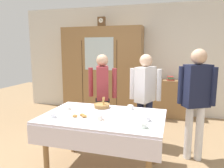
# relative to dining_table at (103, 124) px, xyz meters

# --- Properties ---
(ground_plane) EXTENTS (12.00, 12.00, 0.00)m
(ground_plane) POSITION_rel_dining_table_xyz_m (0.00, 0.23, -0.67)
(ground_plane) COLOR #997A56
(ground_plane) RESTS_ON ground
(back_wall) EXTENTS (6.40, 0.10, 2.70)m
(back_wall) POSITION_rel_dining_table_xyz_m (0.00, 2.88, 0.68)
(back_wall) COLOR silver
(back_wall) RESTS_ON ground
(dining_table) EXTENTS (1.57, 1.02, 0.78)m
(dining_table) POSITION_rel_dining_table_xyz_m (0.00, 0.00, 0.00)
(dining_table) COLOR olive
(dining_table) RESTS_ON ground
(wall_cabinet) EXTENTS (2.03, 0.46, 2.16)m
(wall_cabinet) POSITION_rel_dining_table_xyz_m (-0.90, 2.59, 0.41)
(wall_cabinet) COLOR olive
(wall_cabinet) RESTS_ON ground
(mantel_clock) EXTENTS (0.18, 0.11, 0.24)m
(mantel_clock) POSITION_rel_dining_table_xyz_m (-0.91, 2.59, 1.62)
(mantel_clock) COLOR brown
(mantel_clock) RESTS_ON wall_cabinet
(bookshelf_low) EXTENTS (1.03, 0.35, 0.90)m
(bookshelf_low) POSITION_rel_dining_table_xyz_m (0.78, 2.64, -0.22)
(bookshelf_low) COLOR olive
(bookshelf_low) RESTS_ON ground
(book_stack) EXTENTS (0.18, 0.23, 0.09)m
(book_stack) POSITION_rel_dining_table_xyz_m (0.78, 2.64, 0.28)
(book_stack) COLOR #99332D
(book_stack) RESTS_ON bookshelf_low
(tea_cup_back_edge) EXTENTS (0.13, 0.13, 0.06)m
(tea_cup_back_edge) POSITION_rel_dining_table_xyz_m (0.28, 0.40, 0.14)
(tea_cup_back_edge) COLOR white
(tea_cup_back_edge) RESTS_ON dining_table
(tea_cup_front_edge) EXTENTS (0.13, 0.13, 0.06)m
(tea_cup_front_edge) POSITION_rel_dining_table_xyz_m (0.03, -0.16, 0.14)
(tea_cup_front_edge) COLOR white
(tea_cup_front_edge) RESTS_ON dining_table
(tea_cup_near_left) EXTENTS (0.13, 0.13, 0.06)m
(tea_cup_near_left) POSITION_rel_dining_table_xyz_m (0.57, -0.28, 0.14)
(tea_cup_near_left) COLOR silver
(tea_cup_near_left) RESTS_ON dining_table
(tea_cup_mid_left) EXTENTS (0.13, 0.13, 0.06)m
(tea_cup_mid_left) POSITION_rel_dining_table_xyz_m (-0.57, -0.25, 0.14)
(tea_cup_mid_left) COLOR white
(tea_cup_mid_left) RESTS_ON dining_table
(tea_cup_far_left) EXTENTS (0.13, 0.13, 0.06)m
(tea_cup_far_left) POSITION_rel_dining_table_xyz_m (-0.58, 0.14, 0.14)
(tea_cup_far_left) COLOR white
(tea_cup_far_left) RESTS_ON dining_table
(tea_cup_center) EXTENTS (0.13, 0.13, 0.06)m
(tea_cup_center) POSITION_rel_dining_table_xyz_m (0.58, -0.04, 0.14)
(tea_cup_center) COLOR white
(tea_cup_center) RESTS_ON dining_table
(bread_basket) EXTENTS (0.24, 0.24, 0.16)m
(bread_basket) POSITION_rel_dining_table_xyz_m (-0.14, 0.37, 0.14)
(bread_basket) COLOR #9E7542
(bread_basket) RESTS_ON dining_table
(pastry_plate) EXTENTS (0.28, 0.28, 0.05)m
(pastry_plate) POSITION_rel_dining_table_xyz_m (-0.24, -0.16, 0.12)
(pastry_plate) COLOR white
(pastry_plate) RESTS_ON dining_table
(spoon_near_left) EXTENTS (0.12, 0.02, 0.01)m
(spoon_near_left) POSITION_rel_dining_table_xyz_m (0.49, 0.24, 0.11)
(spoon_near_left) COLOR silver
(spoon_near_left) RESTS_ON dining_table
(spoon_mid_right) EXTENTS (0.12, 0.02, 0.01)m
(spoon_mid_right) POSITION_rel_dining_table_xyz_m (0.63, 0.13, 0.11)
(spoon_mid_right) COLOR silver
(spoon_mid_right) RESTS_ON dining_table
(person_behind_table_right) EXTENTS (0.52, 0.41, 1.54)m
(person_behind_table_right) POSITION_rel_dining_table_xyz_m (-0.34, 0.98, 0.26)
(person_behind_table_right) COLOR #232328
(person_behind_table_right) RESTS_ON ground
(person_by_cabinet) EXTENTS (0.52, 0.41, 1.55)m
(person_by_cabinet) POSITION_rel_dining_table_xyz_m (0.42, 0.97, 0.27)
(person_by_cabinet) COLOR #191E38
(person_by_cabinet) RESTS_ON ground
(person_near_right_end) EXTENTS (0.52, 0.35, 1.64)m
(person_near_right_end) POSITION_rel_dining_table_xyz_m (1.19, 0.70, 0.33)
(person_near_right_end) COLOR silver
(person_near_right_end) RESTS_ON ground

